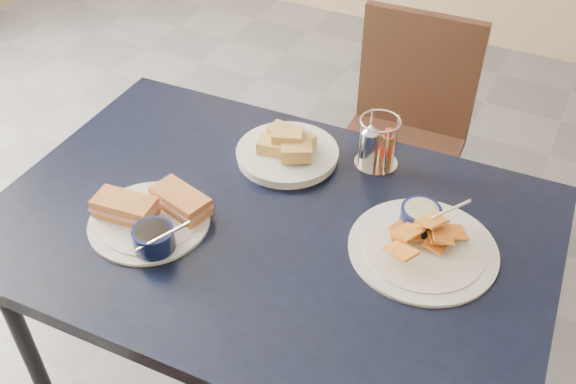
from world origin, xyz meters
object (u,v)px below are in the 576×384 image
at_px(bread_basket, 288,150).
at_px(chair_far, 406,124).
at_px(sandwich_plate, 152,216).
at_px(plantain_plate, 422,238).
at_px(dining_table, 269,241).
at_px(condiment_caddy, 376,145).

bearing_deg(bread_basket, chair_far, 79.33).
height_order(sandwich_plate, plantain_plate, same).
relative_size(sandwich_plate, plantain_plate, 0.93).
relative_size(dining_table, plantain_plate, 4.01).
bearing_deg(condiment_caddy, dining_table, -113.38).
height_order(chair_far, bread_basket, chair_far).
bearing_deg(dining_table, condiment_caddy, 66.62).
height_order(bread_basket, condiment_caddy, condiment_caddy).
bearing_deg(condiment_caddy, plantain_plate, -48.73).
bearing_deg(chair_far, dining_table, -93.47).
xyz_separation_m(chair_far, plantain_plate, (0.28, -0.81, 0.27)).
relative_size(chair_far, condiment_caddy, 6.32).
xyz_separation_m(chair_far, bread_basket, (-0.12, -0.66, 0.28)).
xyz_separation_m(plantain_plate, bread_basket, (-0.40, 0.14, 0.01)).
bearing_deg(chair_far, sandwich_plate, -105.50).
relative_size(dining_table, chair_far, 1.51).
distance_m(bread_basket, condiment_caddy, 0.22).
relative_size(plantain_plate, condiment_caddy, 2.38).
bearing_deg(plantain_plate, sandwich_plate, -159.05).
xyz_separation_m(sandwich_plate, condiment_caddy, (0.37, 0.44, 0.03)).
bearing_deg(condiment_caddy, bread_basket, -158.68).
distance_m(plantain_plate, bread_basket, 0.43).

